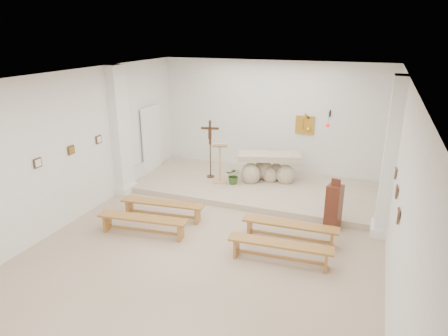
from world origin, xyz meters
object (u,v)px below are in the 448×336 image
at_px(bench_left_front, 162,206).
at_px(bench_right_second, 280,248).
at_px(bench_right_front, 290,228).
at_px(lectern, 220,162).
at_px(crucifix_stand, 210,145).
at_px(bench_left_second, 143,222).
at_px(altar, 268,169).
at_px(donation_pedestal, 334,206).

bearing_deg(bench_left_front, bench_right_second, -22.14).
xyz_separation_m(bench_left_front, bench_right_front, (3.10, -0.00, 0.00)).
distance_m(lectern, bench_right_second, 4.20).
relative_size(lectern, crucifix_stand, 0.70).
relative_size(bench_right_front, bench_right_second, 1.00).
relative_size(bench_left_front, bench_right_front, 1.01).
bearing_deg(bench_right_front, crucifix_stand, 135.41).
bearing_deg(bench_left_second, altar, 58.29).
height_order(altar, bench_right_second, altar).
xyz_separation_m(crucifix_stand, bench_right_second, (2.99, -3.59, -0.82)).
bearing_deg(donation_pedestal, lectern, 171.64).
distance_m(lectern, bench_right_front, 3.55).
bearing_deg(bench_right_front, bench_left_second, -166.58).
distance_m(crucifix_stand, bench_right_second, 4.74).
bearing_deg(bench_right_front, altar, 110.95).
bearing_deg(bench_left_front, donation_pedestal, 8.27).
relative_size(bench_left_front, bench_left_second, 1.00).
bearing_deg(crucifix_stand, altar, -3.03).
height_order(donation_pedestal, bench_right_second, donation_pedestal).
height_order(altar, donation_pedestal, donation_pedestal).
xyz_separation_m(donation_pedestal, bench_right_second, (-0.78, -1.89, -0.20)).
height_order(bench_left_front, bench_right_front, same).
height_order(crucifix_stand, bench_right_second, crucifix_stand).
distance_m(donation_pedestal, bench_left_front, 4.02).
height_order(altar, bench_right_front, altar).
bearing_deg(donation_pedestal, bench_right_second, -98.16).
xyz_separation_m(altar, bench_left_front, (-1.80, -3.02, -0.17)).
bearing_deg(bench_right_second, donation_pedestal, 63.75).
bearing_deg(bench_right_second, bench_left_second, 176.27).
bearing_deg(donation_pedestal, bench_left_front, -151.07).
bearing_deg(bench_left_front, bench_left_second, -96.30).
height_order(altar, bench_left_front, altar).
bearing_deg(lectern, bench_right_front, -63.93).
height_order(altar, crucifix_stand, crucifix_stand).
height_order(donation_pedestal, bench_left_second, donation_pedestal).
relative_size(altar, bench_right_front, 0.92).
height_order(bench_left_second, bench_right_second, same).
bearing_deg(bench_left_second, lectern, 73.87).
relative_size(lectern, bench_right_front, 0.59).
xyz_separation_m(altar, bench_right_front, (1.30, -3.02, -0.17)).
relative_size(donation_pedestal, bench_right_front, 0.58).
bearing_deg(crucifix_stand, lectern, -48.43).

